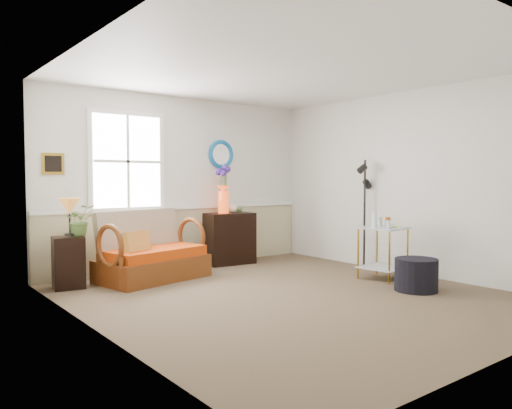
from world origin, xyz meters
TOP-DOWN VIEW (x-y plane):
  - floor at (0.00, 0.00)m, footprint 4.50×5.00m
  - ceiling at (0.00, 0.00)m, footprint 4.50×5.00m
  - walls at (0.00, 0.00)m, footprint 4.51×5.01m
  - wainscot at (0.00, 2.48)m, footprint 4.46×0.02m
  - chair_rail at (0.00, 2.47)m, footprint 4.46×0.04m
  - window at (-0.90, 2.47)m, footprint 1.14×0.06m
  - picture at (-1.92, 2.48)m, footprint 0.28×0.03m
  - mirror at (0.70, 2.48)m, footprint 0.47×0.07m
  - loveseat at (-0.83, 1.83)m, footprint 1.55×1.08m
  - throw_pillow at (-1.10, 1.72)m, footprint 0.39×0.22m
  - lamp_stand at (-1.89, 2.00)m, footprint 0.42×0.42m
  - table_lamp at (-1.86, 2.01)m, footprint 0.36×0.36m
  - potted_plant at (-1.75, 2.01)m, footprint 0.40×0.43m
  - cabinet at (0.70, 2.26)m, footprint 0.81×0.57m
  - flower_vase at (0.58, 2.23)m, footprint 0.27×0.27m
  - side_table at (1.64, -0.04)m, footprint 0.62×0.62m
  - tabletop_items at (1.66, -0.02)m, footprint 0.49×0.49m
  - floor_lamp at (2.10, 0.67)m, footprint 0.29×0.29m
  - ottoman at (1.38, -0.74)m, footprint 0.63×0.63m

SIDE VIEW (x-z plane):
  - floor at x=0.00m, z-range -0.01..0.01m
  - ottoman at x=1.38m, z-range 0.00..0.39m
  - lamp_stand at x=-1.89m, z-range 0.00..0.64m
  - side_table at x=1.64m, z-range 0.00..0.71m
  - cabinet at x=0.70m, z-range 0.00..0.81m
  - wainscot at x=0.00m, z-range 0.00..0.90m
  - loveseat at x=-0.83m, z-range 0.00..0.92m
  - throw_pillow at x=-1.10m, z-range 0.30..0.68m
  - potted_plant at x=-1.75m, z-range 0.64..0.95m
  - tabletop_items at x=1.66m, z-range 0.71..0.93m
  - floor_lamp at x=2.10m, z-range 0.00..1.64m
  - table_lamp at x=-1.86m, z-range 0.64..1.12m
  - chair_rail at x=0.00m, z-range 0.89..0.95m
  - flower_vase at x=0.58m, z-range 0.81..1.54m
  - walls at x=0.00m, z-range 0.00..2.60m
  - picture at x=-1.92m, z-range 1.41..1.69m
  - window at x=-0.90m, z-range 0.88..2.32m
  - mirror at x=0.70m, z-range 1.51..1.99m
  - ceiling at x=0.00m, z-range 2.60..2.60m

